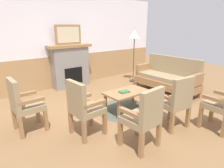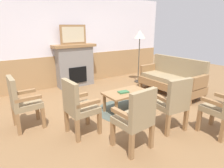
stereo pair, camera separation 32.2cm
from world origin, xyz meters
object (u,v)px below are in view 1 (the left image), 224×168
(coffee_table, at_px, (127,94))
(book_on_table, at_px, (124,92))
(floor_lamp_by_couch, at_px, (134,38))
(couch, at_px, (167,78))
(armchair_front_center, at_px, (144,116))
(armchair_by_window_left, at_px, (83,106))
(armchair_front_left, at_px, (176,100))
(framed_picture, at_px, (68,35))
(fireplace, at_px, (70,66))
(armchair_near_fireplace, at_px, (23,103))

(coffee_table, relative_size, book_on_table, 4.43)
(book_on_table, height_order, floor_lamp_by_couch, floor_lamp_by_couch)
(couch, xyz_separation_m, book_on_table, (-1.84, -0.20, 0.06))
(armchair_front_center, height_order, floor_lamp_by_couch, floor_lamp_by_couch)
(couch, xyz_separation_m, floor_lamp_by_couch, (0.00, 1.35, 1.05))
(armchair_by_window_left, distance_m, floor_lamp_by_couch, 3.65)
(armchair_by_window_left, relative_size, floor_lamp_by_couch, 0.58)
(armchair_front_left, distance_m, armchair_front_center, 0.92)
(framed_picture, distance_m, armchair_front_left, 3.61)
(armchair_by_window_left, relative_size, armchair_front_center, 1.00)
(armchair_front_center, xyz_separation_m, floor_lamp_by_couch, (2.51, 2.71, 0.91))
(fireplace, xyz_separation_m, coffee_table, (0.13, -2.35, -0.27))
(armchair_front_left, bearing_deg, coffee_table, 98.36)
(armchair_by_window_left, xyz_separation_m, armchair_front_left, (1.43, -0.81, 0.00))
(floor_lamp_by_couch, bearing_deg, fireplace, 156.87)
(armchair_near_fireplace, bearing_deg, armchair_by_window_left, -46.19)
(armchair_near_fireplace, height_order, armchair_front_left, same)
(couch, xyz_separation_m, armchair_front_center, (-2.50, -1.36, 0.14))
(armchair_near_fireplace, bearing_deg, armchair_front_left, -36.15)
(armchair_near_fireplace, bearing_deg, fireplace, 45.07)
(fireplace, height_order, couch, fireplace)
(armchair_front_center, bearing_deg, coffee_table, 57.27)
(coffee_table, bearing_deg, framed_picture, 93.16)
(framed_picture, xyz_separation_m, book_on_table, (0.05, -2.36, -1.10))
(framed_picture, relative_size, couch, 0.44)
(coffee_table, relative_size, armchair_by_window_left, 0.98)
(coffee_table, distance_m, book_on_table, 0.11)
(armchair_front_center, bearing_deg, book_on_table, 60.02)
(floor_lamp_by_couch, bearing_deg, armchair_front_left, -121.05)
(book_on_table, bearing_deg, couch, 6.37)
(coffee_table, distance_m, armchair_front_left, 1.13)
(framed_picture, height_order, armchair_front_left, framed_picture)
(fireplace, relative_size, armchair_by_window_left, 1.33)
(couch, xyz_separation_m, armchair_front_left, (-1.59, -1.30, 0.14))
(book_on_table, bearing_deg, fireplace, 91.14)
(armchair_front_left, xyz_separation_m, armchair_front_center, (-0.91, -0.06, 0.00))
(framed_picture, bearing_deg, book_on_table, -88.86)
(armchair_front_left, bearing_deg, framed_picture, 94.84)
(couch, bearing_deg, armchair_by_window_left, -170.82)
(framed_picture, distance_m, coffee_table, 2.63)
(armchair_near_fireplace, bearing_deg, floor_lamp_by_couch, 15.88)
(framed_picture, xyz_separation_m, couch, (1.88, -2.15, -1.16))
(fireplace, xyz_separation_m, floor_lamp_by_couch, (1.89, -0.81, 0.80))
(armchair_by_window_left, bearing_deg, armchair_front_center, -59.60)
(book_on_table, bearing_deg, floor_lamp_by_couch, 40.16)
(book_on_table, relative_size, armchair_front_center, 0.22)
(framed_picture, relative_size, armchair_front_center, 0.82)
(fireplace, distance_m, framed_picture, 0.91)
(armchair_front_left, height_order, armchair_front_center, same)
(coffee_table, xyz_separation_m, book_on_table, (-0.08, -0.01, 0.07))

